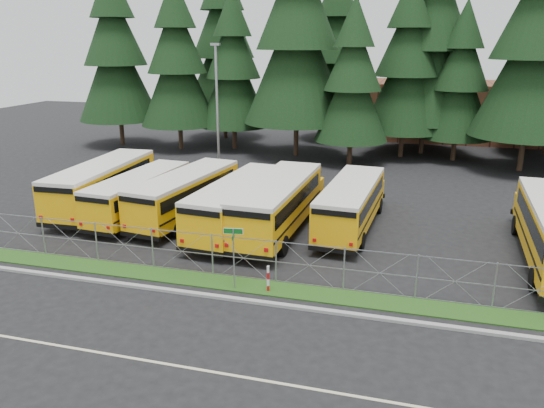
{
  "coord_description": "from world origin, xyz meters",
  "views": [
    {
      "loc": [
        4.57,
        -21.79,
        10.32
      ],
      "look_at": [
        -2.57,
        4.0,
        2.04
      ],
      "focal_mm": 35.0,
      "sensor_mm": 36.0,
      "label": 1
    }
  ],
  "objects_px": {
    "bus_1": "(143,195)",
    "light_standard": "(217,106)",
    "bus_2": "(189,196)",
    "striped_bollard": "(268,279)",
    "bus_3": "(241,205)",
    "bus_0": "(106,186)",
    "street_sign": "(233,245)",
    "bus_5": "(352,205)",
    "bus_4": "(280,206)"
  },
  "relations": [
    {
      "from": "bus_1",
      "to": "bus_2",
      "type": "xyz_separation_m",
      "value": [
        2.87,
        0.39,
        0.08
      ]
    },
    {
      "from": "bus_2",
      "to": "bus_0",
      "type": "bearing_deg",
      "value": -176.68
    },
    {
      "from": "bus_5",
      "to": "striped_bollard",
      "type": "distance_m",
      "value": 9.31
    },
    {
      "from": "bus_4",
      "to": "light_standard",
      "type": "bearing_deg",
      "value": 127.44
    },
    {
      "from": "bus_2",
      "to": "light_standard",
      "type": "height_order",
      "value": "light_standard"
    },
    {
      "from": "bus_5",
      "to": "street_sign",
      "type": "relative_size",
      "value": 3.76
    },
    {
      "from": "bus_5",
      "to": "street_sign",
      "type": "bearing_deg",
      "value": -109.48
    },
    {
      "from": "street_sign",
      "to": "bus_0",
      "type": "bearing_deg",
      "value": 143.01
    },
    {
      "from": "bus_4",
      "to": "bus_5",
      "type": "bearing_deg",
      "value": 23.76
    },
    {
      "from": "bus_0",
      "to": "striped_bollard",
      "type": "distance_m",
      "value": 15.85
    },
    {
      "from": "bus_0",
      "to": "bus_1",
      "type": "height_order",
      "value": "bus_0"
    },
    {
      "from": "bus_3",
      "to": "light_standard",
      "type": "relative_size",
      "value": 1.09
    },
    {
      "from": "bus_2",
      "to": "bus_4",
      "type": "bearing_deg",
      "value": -0.21
    },
    {
      "from": "bus_3",
      "to": "striped_bollard",
      "type": "height_order",
      "value": "bus_3"
    },
    {
      "from": "bus_0",
      "to": "bus_3",
      "type": "height_order",
      "value": "bus_0"
    },
    {
      "from": "bus_1",
      "to": "light_standard",
      "type": "height_order",
      "value": "light_standard"
    },
    {
      "from": "light_standard",
      "to": "bus_5",
      "type": "bearing_deg",
      "value": -39.78
    },
    {
      "from": "bus_4",
      "to": "light_standard",
      "type": "relative_size",
      "value": 1.14
    },
    {
      "from": "bus_0",
      "to": "street_sign",
      "type": "xyz_separation_m",
      "value": [
        11.74,
        -8.84,
        0.54
      ]
    },
    {
      "from": "bus_3",
      "to": "striped_bollard",
      "type": "relative_size",
      "value": 9.18
    },
    {
      "from": "striped_bollard",
      "to": "bus_0",
      "type": "bearing_deg",
      "value": 146.65
    },
    {
      "from": "street_sign",
      "to": "striped_bollard",
      "type": "relative_size",
      "value": 2.34
    },
    {
      "from": "bus_1",
      "to": "bus_4",
      "type": "bearing_deg",
      "value": 1.38
    },
    {
      "from": "bus_2",
      "to": "light_standard",
      "type": "distance_m",
      "value": 11.49
    },
    {
      "from": "bus_4",
      "to": "striped_bollard",
      "type": "height_order",
      "value": "bus_4"
    },
    {
      "from": "bus_2",
      "to": "light_standard",
      "type": "xyz_separation_m",
      "value": [
        -2.11,
        10.53,
        4.09
      ]
    },
    {
      "from": "bus_0",
      "to": "bus_2",
      "type": "height_order",
      "value": "bus_0"
    },
    {
      "from": "bus_0",
      "to": "light_standard",
      "type": "distance_m",
      "value": 11.51
    },
    {
      "from": "striped_bollard",
      "to": "light_standard",
      "type": "height_order",
      "value": "light_standard"
    },
    {
      "from": "bus_0",
      "to": "bus_1",
      "type": "relative_size",
      "value": 1.12
    },
    {
      "from": "bus_2",
      "to": "striped_bollard",
      "type": "bearing_deg",
      "value": -40.97
    },
    {
      "from": "street_sign",
      "to": "bus_2",
      "type": "bearing_deg",
      "value": 124.72
    },
    {
      "from": "bus_0",
      "to": "bus_4",
      "type": "distance_m",
      "value": 11.82
    },
    {
      "from": "bus_1",
      "to": "light_standard",
      "type": "distance_m",
      "value": 11.71
    },
    {
      "from": "bus_0",
      "to": "bus_3",
      "type": "relative_size",
      "value": 1.03
    },
    {
      "from": "bus_3",
      "to": "bus_2",
      "type": "bearing_deg",
      "value": 169.22
    },
    {
      "from": "bus_3",
      "to": "bus_5",
      "type": "relative_size",
      "value": 1.04
    },
    {
      "from": "bus_1",
      "to": "light_standard",
      "type": "bearing_deg",
      "value": 90.1
    },
    {
      "from": "bus_0",
      "to": "light_standard",
      "type": "xyz_separation_m",
      "value": [
        3.81,
        10.09,
        4.01
      ]
    },
    {
      "from": "street_sign",
      "to": "bus_5",
      "type": "bearing_deg",
      "value": 67.01
    },
    {
      "from": "street_sign",
      "to": "striped_bollard",
      "type": "distance_m",
      "value": 2.06
    },
    {
      "from": "bus_1",
      "to": "light_standard",
      "type": "relative_size",
      "value": 1.0
    },
    {
      "from": "bus_3",
      "to": "street_sign",
      "type": "distance_m",
      "value": 7.69
    },
    {
      "from": "bus_2",
      "to": "striped_bollard",
      "type": "distance_m",
      "value": 11.05
    },
    {
      "from": "bus_4",
      "to": "bus_5",
      "type": "relative_size",
      "value": 1.09
    },
    {
      "from": "bus_3",
      "to": "street_sign",
      "type": "bearing_deg",
      "value": -68.82
    },
    {
      "from": "bus_1",
      "to": "bus_2",
      "type": "bearing_deg",
      "value": 11.74
    },
    {
      "from": "bus_1",
      "to": "striped_bollard",
      "type": "xyz_separation_m",
      "value": [
        10.17,
        -7.87,
        -0.73
      ]
    },
    {
      "from": "bus_1",
      "to": "striped_bollard",
      "type": "distance_m",
      "value": 12.88
    },
    {
      "from": "bus_3",
      "to": "light_standard",
      "type": "height_order",
      "value": "light_standard"
    }
  ]
}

